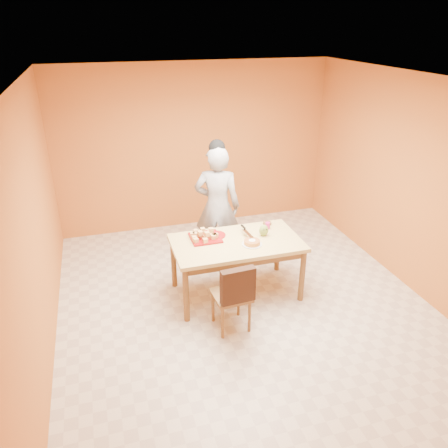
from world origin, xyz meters
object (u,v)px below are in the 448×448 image
object	(u,v)px
pastry_platter	(205,238)
sponge_cake	(252,242)
magenta_glass	(268,226)
checker_tin	(267,223)
dining_chair	(232,294)
person	(217,207)
dining_table	(236,248)
egg_ornament	(264,230)
red_dinner_plate	(216,235)

from	to	relation	value
pastry_platter	sponge_cake	bearing A→B (deg)	-32.45
magenta_glass	checker_tin	distance (m)	0.14
dining_chair	pastry_platter	size ratio (longest dim) A/B	2.38
checker_tin	person	bearing A→B (deg)	137.29
dining_chair	pastry_platter	distance (m)	0.90
pastry_platter	magenta_glass	world-z (taller)	magenta_glass
pastry_platter	magenta_glass	bearing A→B (deg)	2.92
dining_table	magenta_glass	distance (m)	0.57
sponge_cake	checker_tin	distance (m)	0.63
egg_ornament	magenta_glass	bearing A→B (deg)	59.61
egg_ornament	checker_tin	bearing A→B (deg)	65.72
person	checker_tin	world-z (taller)	person
pastry_platter	magenta_glass	distance (m)	0.86
egg_ornament	checker_tin	size ratio (longest dim) A/B	1.36
dining_table	person	bearing A→B (deg)	90.36
red_dinner_plate	checker_tin	xyz separation A→B (m)	(0.75, 0.13, 0.01)
dining_table	pastry_platter	xyz separation A→B (m)	(-0.36, 0.18, 0.11)
person	sponge_cake	bearing A→B (deg)	120.12
magenta_glass	checker_tin	size ratio (longest dim) A/B	0.80
person	pastry_platter	size ratio (longest dim) A/B	4.74
sponge_cake	dining_table	bearing A→B (deg)	137.07
red_dinner_plate	checker_tin	size ratio (longest dim) A/B	2.21
dining_chair	sponge_cake	xyz separation A→B (m)	(0.42, 0.52, 0.34)
egg_ornament	sponge_cake	bearing A→B (deg)	-135.42
pastry_platter	red_dinner_plate	size ratio (longest dim) A/B	1.51
pastry_platter	person	bearing A→B (deg)	62.67
magenta_glass	checker_tin	world-z (taller)	magenta_glass
pastry_platter	sponge_cake	xyz separation A→B (m)	(0.51, -0.32, 0.02)
person	red_dinner_plate	distance (m)	0.68
person	pastry_platter	xyz separation A→B (m)	(-0.35, -0.68, -0.11)
dining_chair	sponge_cake	distance (m)	0.75
dining_table	egg_ornament	world-z (taller)	egg_ornament
dining_table	person	size ratio (longest dim) A/B	0.91
egg_ornament	checker_tin	world-z (taller)	egg_ornament
dining_table	red_dinner_plate	xyz separation A→B (m)	(-0.20, 0.22, 0.10)
dining_chair	egg_ornament	distance (m)	1.03
egg_ornament	magenta_glass	xyz separation A→B (m)	(0.13, 0.18, -0.03)
dining_table	pastry_platter	distance (m)	0.41
red_dinner_plate	magenta_glass	size ratio (longest dim) A/B	2.77
dining_table	dining_chair	distance (m)	0.75
pastry_platter	sponge_cake	distance (m)	0.60
dining_table	red_dinner_plate	size ratio (longest dim) A/B	6.53
egg_ornament	dining_chair	bearing A→B (deg)	-127.71
sponge_cake	magenta_glass	bearing A→B (deg)	46.24
dining_table	red_dinner_plate	distance (m)	0.32
dining_table	sponge_cake	size ratio (longest dim) A/B	8.12
dining_table	dining_chair	size ratio (longest dim) A/B	1.82
dining_chair	red_dinner_plate	xyz separation A→B (m)	(0.07, 0.88, 0.31)
red_dinner_plate	sponge_cake	distance (m)	0.51
dining_chair	person	bearing A→B (deg)	76.18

